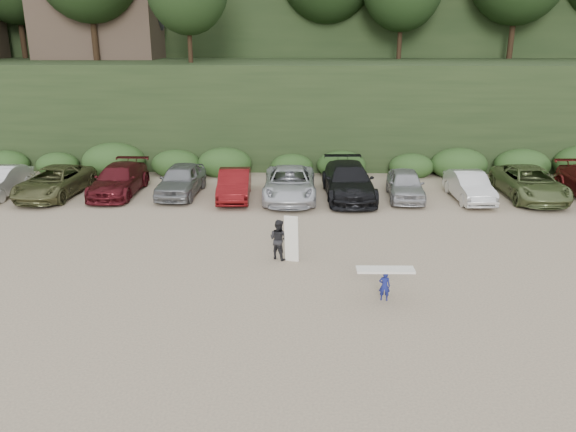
{
  "coord_description": "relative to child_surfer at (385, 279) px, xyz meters",
  "views": [
    {
      "loc": [
        1.81,
        -16.53,
        7.69
      ],
      "look_at": [
        1.31,
        3.0,
        1.3
      ],
      "focal_mm": 35.0,
      "sensor_mm": 36.0,
      "label": 1
    }
  ],
  "objects": [
    {
      "name": "child_surfer",
      "position": [
        0.0,
        0.0,
        0.0
      ],
      "size": [
        1.72,
        0.5,
        1.03
      ],
      "color": "navy",
      "rests_on": "ground"
    },
    {
      "name": "adult_surfer",
      "position": [
        -3.27,
        3.19,
        0.04
      ],
      "size": [
        1.18,
        0.9,
        1.72
      ],
      "color": "black",
      "rests_on": "ground"
    },
    {
      "name": "parked_cars",
      "position": [
        -2.35,
        11.13,
        0.04
      ],
      "size": [
        36.96,
        5.86,
        1.64
      ],
      "color": "#B0B1B5",
      "rests_on": "ground"
    },
    {
      "name": "ground",
      "position": [
        -4.31,
        1.14,
        -0.7
      ],
      "size": [
        120.0,
        120.0,
        0.0
      ],
      "primitive_type": "plane",
      "color": "tan",
      "rests_on": "ground"
    }
  ]
}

